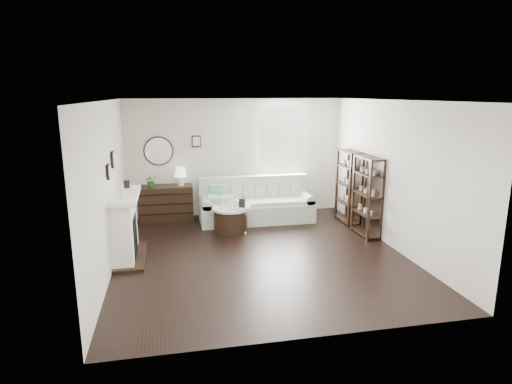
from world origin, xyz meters
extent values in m
plane|color=black|center=(0.00, 0.00, 0.00)|extent=(5.50, 5.50, 0.00)
plane|color=white|center=(0.00, 0.00, 2.70)|extent=(5.50, 5.50, 0.00)
plane|color=silver|center=(0.00, 2.75, 1.35)|extent=(5.00, 0.00, 5.00)
plane|color=silver|center=(0.00, -2.75, 1.35)|extent=(5.00, 0.00, 5.00)
plane|color=silver|center=(-2.50, 0.00, 1.35)|extent=(0.00, 5.50, 5.50)
plane|color=silver|center=(2.50, 0.00, 1.35)|extent=(0.00, 5.50, 5.50)
cube|color=white|center=(1.10, 2.73, 1.60)|extent=(1.00, 0.02, 1.80)
cube|color=white|center=(1.10, 2.67, 1.60)|extent=(1.15, 0.02, 1.90)
cylinder|color=silver|center=(-1.75, 2.72, 1.55)|extent=(0.60, 0.03, 0.60)
cube|color=black|center=(-0.90, 2.72, 1.75)|extent=(0.20, 0.03, 0.26)
cube|color=white|center=(-2.33, 0.30, 0.55)|extent=(0.34, 1.20, 1.10)
cube|color=black|center=(-2.30, 0.30, 0.40)|extent=(0.30, 0.65, 0.70)
cube|color=white|center=(-2.28, 0.30, 1.12)|extent=(0.44, 1.35, 0.08)
cube|color=black|center=(-2.25, 0.30, 0.03)|extent=(0.50, 1.40, 0.05)
cylinder|color=silver|center=(-2.28, -0.15, 1.27)|extent=(0.08, 0.08, 0.22)
cube|color=black|center=(-2.28, 0.70, 1.23)|extent=(0.10, 0.03, 0.14)
cube|color=black|center=(-2.47, -0.05, 1.60)|extent=(0.03, 0.18, 0.24)
cube|color=black|center=(-2.47, 0.60, 1.70)|extent=(0.03, 0.22, 0.28)
cube|color=black|center=(2.33, 1.55, 0.80)|extent=(0.30, 0.80, 1.60)
cylinder|color=#C9B08A|center=(2.31, 1.30, 0.52)|extent=(0.08, 0.08, 0.11)
cylinder|color=#C9B08A|center=(2.31, 1.55, 0.52)|extent=(0.08, 0.08, 0.11)
cylinder|color=#C9B08A|center=(2.31, 1.80, 0.52)|extent=(0.08, 0.08, 0.11)
cylinder|color=#C9B08A|center=(2.31, 1.30, 0.92)|extent=(0.08, 0.08, 0.11)
cylinder|color=#C9B08A|center=(2.31, 1.55, 0.92)|extent=(0.08, 0.08, 0.11)
cylinder|color=#C9B08A|center=(2.31, 1.80, 0.92)|extent=(0.08, 0.08, 0.11)
cylinder|color=#C9B08A|center=(2.31, 1.30, 1.32)|extent=(0.08, 0.08, 0.11)
cylinder|color=#C9B08A|center=(2.31, 1.55, 1.32)|extent=(0.08, 0.08, 0.11)
cylinder|color=#C9B08A|center=(2.31, 1.80, 1.32)|extent=(0.08, 0.08, 0.11)
cube|color=black|center=(2.33, 0.65, 0.80)|extent=(0.30, 0.80, 1.60)
cylinder|color=#C9B08A|center=(2.31, 0.40, 0.52)|extent=(0.08, 0.08, 0.11)
cylinder|color=#C9B08A|center=(2.31, 0.65, 0.52)|extent=(0.08, 0.08, 0.11)
cylinder|color=#C9B08A|center=(2.31, 0.90, 0.52)|extent=(0.08, 0.08, 0.11)
cylinder|color=#C9B08A|center=(2.31, 0.40, 0.92)|extent=(0.08, 0.08, 0.11)
cylinder|color=#C9B08A|center=(2.31, 0.65, 0.92)|extent=(0.08, 0.08, 0.11)
cylinder|color=#C9B08A|center=(2.31, 0.90, 0.92)|extent=(0.08, 0.08, 0.11)
cylinder|color=#C9B08A|center=(2.31, 0.40, 1.32)|extent=(0.08, 0.08, 0.11)
cylinder|color=#C9B08A|center=(2.31, 0.65, 1.32)|extent=(0.08, 0.08, 0.11)
cylinder|color=#C9B08A|center=(2.31, 0.90, 1.32)|extent=(0.08, 0.08, 0.11)
cube|color=beige|center=(0.35, 2.00, 0.20)|extent=(2.51, 0.87, 0.41)
cube|color=beige|center=(0.35, 1.97, 0.45)|extent=(2.18, 0.70, 0.10)
cube|color=beige|center=(0.35, 2.34, 0.59)|extent=(2.51, 0.19, 0.77)
cube|color=beige|center=(-0.79, 2.00, 0.25)|extent=(0.21, 0.82, 0.50)
cube|color=beige|center=(1.49, 2.00, 0.25)|extent=(0.21, 0.82, 0.50)
cube|color=#258B65|center=(-0.47, 1.95, 0.57)|extent=(0.63, 0.56, 0.14)
cube|color=brown|center=(1.41, 2.25, 0.18)|extent=(0.56, 0.38, 0.35)
cube|color=black|center=(-1.64, 2.47, 0.40)|extent=(1.20, 0.50, 0.80)
cube|color=black|center=(-1.64, 2.21, 0.22)|extent=(1.15, 0.01, 0.02)
cube|color=black|center=(-1.64, 2.21, 0.44)|extent=(1.15, 0.01, 0.02)
cube|color=black|center=(-1.64, 2.21, 0.66)|extent=(1.15, 0.01, 0.01)
imported|color=#1C621C|center=(-1.94, 2.42, 0.94)|extent=(0.31, 0.29, 0.28)
cylinder|color=black|center=(-0.33, 1.35, 0.24)|extent=(0.69, 0.69, 0.48)
cylinder|color=silver|center=(-0.33, 1.35, 0.50)|extent=(0.75, 0.75, 0.04)
cylinder|color=white|center=(-0.14, 1.30, 0.55)|extent=(0.46, 0.46, 0.03)
cylinder|color=white|center=(-0.14, 1.30, 0.51)|extent=(0.47, 0.47, 0.02)
cylinder|color=white|center=(-0.14, 1.30, 0.26)|extent=(0.04, 0.04, 0.53)
cylinder|color=silver|center=(-0.52, 1.27, 0.68)|extent=(0.07, 0.07, 0.31)
cube|color=silver|center=(-0.38, 1.16, 0.62)|extent=(0.15, 0.10, 0.19)
cube|color=black|center=(-0.12, 1.18, 0.65)|extent=(0.14, 0.09, 0.17)
camera|label=1|loc=(-1.50, -7.05, 2.81)|focal=30.00mm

